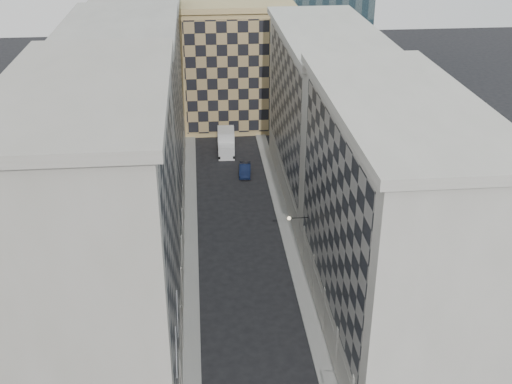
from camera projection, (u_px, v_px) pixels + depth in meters
sidewalk_west at (191, 246)px, 67.42m from camera, size 1.50×100.00×0.15m
sidewalk_east at (290, 241)px, 68.31m from camera, size 1.50×100.00×0.15m
bldg_left_a at (103, 247)px, 44.78m from camera, size 10.80×22.80×23.70m
bldg_left_b at (130, 138)px, 64.60m from camera, size 10.80×22.80×22.70m
bldg_left_c at (144, 80)px, 84.42m from camera, size 10.80×22.80×21.70m
bldg_right_a at (389, 224)px, 50.84m from camera, size 10.80×26.80×20.70m
bldg_right_b at (325, 115)px, 75.11m from camera, size 10.80×28.80×19.70m
tan_block at (235, 62)px, 97.61m from camera, size 16.80×14.80×18.80m
flagpoles_left at (177, 332)px, 42.45m from camera, size 0.10×6.33×2.33m
bracket_lamp at (291, 218)px, 60.15m from camera, size 1.98×0.36×0.36m
box_truck at (226, 143)px, 89.67m from camera, size 2.50×5.72×3.10m
dark_car at (245, 170)px, 83.23m from camera, size 1.84×4.30×1.38m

